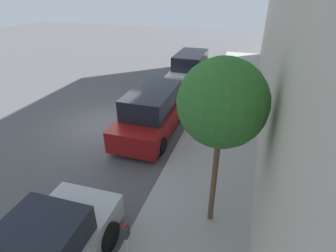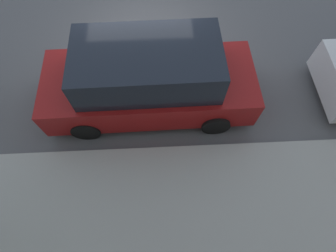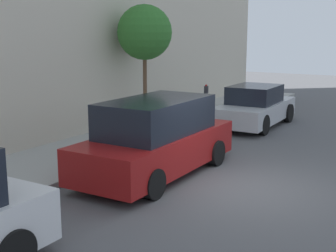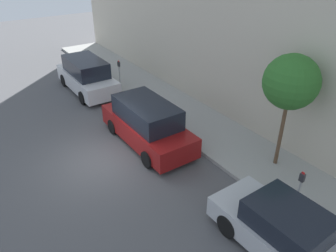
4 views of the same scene
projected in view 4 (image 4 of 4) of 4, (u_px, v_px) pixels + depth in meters
ground_plane at (103, 160)px, 13.02m from camera, size 60.00×60.00×0.00m
sidewalk at (201, 125)px, 15.38m from camera, size 2.92×32.00×0.15m
parked_sedan_nearest at (288, 235)px, 8.78m from camera, size 1.93×4.55×1.54m
parked_minivan_second at (147, 124)px, 13.73m from camera, size 2.02×4.92×1.90m
parked_minivan_third at (87, 76)px, 18.61m from camera, size 2.02×4.91×1.90m
parking_meter_near at (300, 187)px, 10.07m from camera, size 0.11×0.15×1.41m
parking_meter_far at (119, 70)px, 19.05m from camera, size 0.11×0.15×1.47m
street_tree at (291, 82)px, 10.98m from camera, size 1.91×1.91×4.29m
fire_hydrant at (95, 64)px, 21.76m from camera, size 0.20×0.20×0.69m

